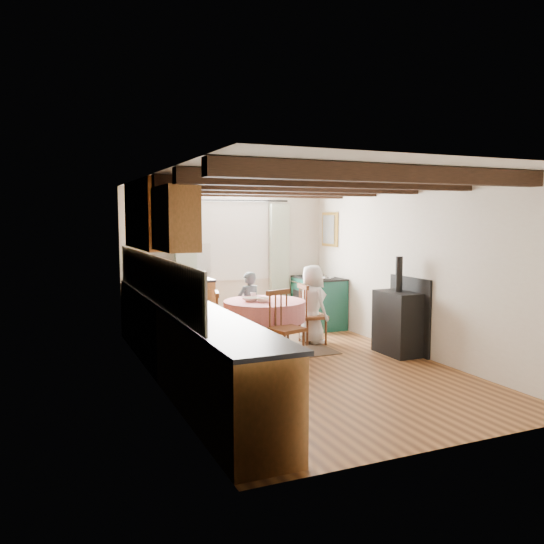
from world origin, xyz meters
name	(u,v)px	position (x,y,z in m)	size (l,w,h in m)	color
floor	(297,366)	(0.00, 0.00, 0.00)	(3.60, 5.50, 0.00)	#9C6432
ceiling	(298,178)	(0.00, 0.00, 2.40)	(3.60, 5.50, 0.00)	white
wall_back	(227,259)	(0.00, 2.75, 1.20)	(3.60, 0.00, 2.40)	silver
wall_front	(447,306)	(0.00, -2.75, 1.20)	(3.60, 0.00, 2.40)	silver
wall_left	(155,280)	(-1.80, 0.00, 1.20)	(0.00, 5.50, 2.40)	silver
wall_right	(413,269)	(1.80, 0.00, 1.20)	(0.00, 5.50, 2.40)	silver
beam_a	(394,174)	(0.00, -2.00, 2.31)	(3.60, 0.16, 0.16)	#3A2115
beam_b	(339,180)	(0.00, -1.00, 2.31)	(3.60, 0.16, 0.16)	#3A2115
beam_c	(298,185)	(0.00, 0.00, 2.31)	(3.60, 0.16, 0.16)	#3A2115
beam_d	(266,189)	(0.00, 1.00, 2.31)	(3.60, 0.16, 0.16)	#3A2115
beam_e	(242,192)	(0.00, 2.00, 2.31)	(3.60, 0.16, 0.16)	#3A2115
splash_left	(152,278)	(-1.78, 0.30, 1.20)	(0.02, 4.50, 0.55)	beige
splash_back	(170,261)	(-1.00, 2.73, 1.20)	(1.40, 0.02, 0.55)	beige
base_cabinet_left	(182,344)	(-1.50, 0.00, 0.44)	(0.60, 5.30, 0.88)	#A15B2B
base_cabinet_back	(172,309)	(-1.05, 2.45, 0.44)	(1.30, 0.60, 0.88)	#A15B2B
worktop_left	(183,305)	(-1.48, 0.00, 0.90)	(0.64, 5.30, 0.04)	black
worktop_back	(171,281)	(-1.05, 2.43, 0.90)	(1.30, 0.64, 0.04)	black
wall_cabinet_glass	(148,215)	(-1.63, 1.20, 1.95)	(0.34, 1.80, 0.90)	#A15B2B
wall_cabinet_solid	(175,219)	(-1.63, -0.30, 1.90)	(0.34, 0.90, 0.70)	#A15B2B
window_frame	(232,236)	(0.10, 2.73, 1.60)	(1.34, 0.03, 1.54)	white
window_pane	(232,236)	(0.10, 2.74, 1.60)	(1.20, 0.01, 1.40)	white
curtain_left	(186,267)	(-0.75, 2.65, 1.10)	(0.35, 0.10, 2.10)	#B0BAA6
curtain_right	(279,263)	(0.95, 2.65, 1.10)	(0.35, 0.10, 2.10)	#B0BAA6
curtain_rod	(234,200)	(0.10, 2.65, 2.20)	(0.03, 0.03, 2.00)	black
wall_picture	(330,229)	(1.77, 2.30, 1.70)	(0.04, 0.50, 0.60)	gold
wall_plate	(283,229)	(1.05, 2.72, 1.70)	(0.30, 0.30, 0.02)	silver
rug	(264,349)	(-0.03, 1.02, 0.01)	(1.79, 1.39, 0.01)	#433A2C
dining_table	(264,325)	(-0.03, 1.02, 0.36)	(1.18, 1.18, 0.71)	#B55E6E
chair_near	(286,326)	(-0.03, 0.26, 0.48)	(0.41, 0.43, 0.96)	brown
chair_left	(206,324)	(-0.92, 0.97, 0.45)	(0.39, 0.41, 0.90)	brown
chair_right	(313,314)	(0.78, 1.05, 0.46)	(0.39, 0.41, 0.92)	brown
aga_range	(319,302)	(1.47, 2.13, 0.45)	(0.63, 0.97, 0.89)	#124638
cast_iron_stove	(398,306)	(1.58, 0.02, 0.69)	(0.41, 0.69, 1.37)	black
child_far	(249,306)	(-0.03, 1.64, 0.54)	(0.39, 0.26, 1.08)	#46555B
child_right	(312,304)	(0.80, 1.10, 0.60)	(0.58, 0.38, 1.19)	silver
bowl_a	(251,299)	(-0.22, 1.04, 0.74)	(0.23, 0.23, 0.06)	silver
bowl_b	(263,300)	(-0.09, 0.90, 0.74)	(0.20, 0.20, 0.06)	silver
cup	(253,295)	(-0.07, 1.34, 0.76)	(0.09, 0.09, 0.08)	silver
canister_tall	(159,273)	(-1.24, 2.45, 1.03)	(0.12, 0.12, 0.21)	#262628
canister_wide	(179,272)	(-0.88, 2.56, 1.03)	(0.20, 0.20, 0.22)	#262628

